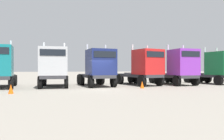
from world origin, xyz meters
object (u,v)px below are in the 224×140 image
at_px(traffic_cone_mid, 142,85).
at_px(semi_truck_purple, 179,67).
at_px(semi_truck_green, 217,67).
at_px(traffic_cone_far, 11,89).
at_px(semi_truck_red, 143,67).
at_px(semi_truck_silver, 54,67).
at_px(semi_truck_navy, 99,67).

bearing_deg(traffic_cone_mid, semi_truck_purple, 27.66).
xyz_separation_m(semi_truck_green, traffic_cone_far, (-20.23, -4.98, -1.55)).
bearing_deg(semi_truck_purple, traffic_cone_mid, -68.69).
relative_size(semi_truck_green, traffic_cone_far, 9.19).
height_order(semi_truck_red, traffic_cone_far, semi_truck_red).
bearing_deg(traffic_cone_far, traffic_cone_mid, 10.82).
bearing_deg(semi_truck_purple, semi_truck_green, 87.74).
relative_size(semi_truck_silver, semi_truck_purple, 0.90).
height_order(semi_truck_navy, semi_truck_red, semi_truck_red).
distance_m(traffic_cone_mid, traffic_cone_far, 10.51).
bearing_deg(semi_truck_purple, semi_truck_silver, -95.11).
bearing_deg(semi_truck_silver, traffic_cone_far, -32.14).
distance_m(semi_truck_silver, semi_truck_navy, 4.18).
relative_size(semi_truck_purple, semi_truck_green, 1.07).
relative_size(semi_truck_red, traffic_cone_far, 10.39).
distance_m(semi_truck_purple, traffic_cone_far, 16.16).
height_order(semi_truck_red, semi_truck_purple, semi_truck_purple).
distance_m(semi_truck_navy, semi_truck_green, 13.43).
bearing_deg(semi_truck_green, traffic_cone_far, -88.69).
xyz_separation_m(semi_truck_green, traffic_cone_mid, (-9.91, -3.00, -1.56)).
bearing_deg(semi_truck_silver, traffic_cone_mid, 71.79).
distance_m(semi_truck_red, semi_truck_purple, 3.91).
height_order(semi_truck_purple, traffic_cone_far, semi_truck_purple).
bearing_deg(semi_truck_green, semi_truck_purple, -98.43).
relative_size(semi_truck_silver, semi_truck_red, 0.85).
bearing_deg(semi_truck_navy, semi_truck_purple, 81.10).
xyz_separation_m(semi_truck_navy, semi_truck_purple, (8.59, 0.14, 0.05)).
xyz_separation_m(semi_truck_navy, traffic_cone_mid, (3.52, -2.52, -1.55)).
height_order(semi_truck_purple, traffic_cone_mid, semi_truck_purple).
bearing_deg(traffic_cone_mid, semi_truck_red, 68.15).
bearing_deg(semi_truck_purple, traffic_cone_far, -79.60).
xyz_separation_m(semi_truck_silver, semi_truck_purple, (12.77, 0.28, -0.00)).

